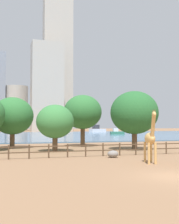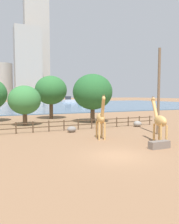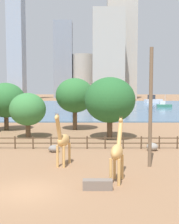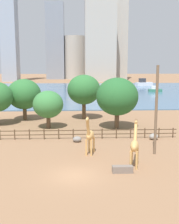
# 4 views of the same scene
# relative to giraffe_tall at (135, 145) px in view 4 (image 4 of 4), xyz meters

# --- Properties ---
(ground_plane) EXTENTS (400.00, 400.00, 0.00)m
(ground_plane) POSITION_rel_giraffe_tall_xyz_m (-5.52, 77.96, -2.00)
(ground_plane) COLOR #8C6647
(harbor_water) EXTENTS (180.00, 86.00, 0.20)m
(harbor_water) POSITION_rel_giraffe_tall_xyz_m (-5.52, 74.96, -1.90)
(harbor_water) COLOR #476B8C
(harbor_water) RESTS_ON ground
(giraffe_tall) EXTENTS (1.27, 2.92, 4.21)m
(giraffe_tall) POSITION_rel_giraffe_tall_xyz_m (0.00, 0.00, 0.00)
(giraffe_tall) COLOR tan
(giraffe_tall) RESTS_ON ground
(giraffe_companion) EXTENTS (1.22, 2.68, 4.35)m
(giraffe_companion) POSITION_rel_giraffe_tall_xyz_m (-3.92, 3.71, 0.02)
(giraffe_companion) COLOR tan
(giraffe_companion) RESTS_ON ground
(utility_pole) EXTENTS (0.28, 0.28, 9.24)m
(utility_pole) POSITION_rel_giraffe_tall_xyz_m (2.90, 3.49, 2.62)
(utility_pole) COLOR brown
(utility_pole) RESTS_ON ground
(boulder_near_fence) EXTENTS (1.11, 1.03, 0.77)m
(boulder_near_fence) POSITION_rel_giraffe_tall_xyz_m (4.37, 9.16, -1.61)
(boulder_near_fence) COLOR gray
(boulder_near_fence) RESTS_ON ground
(boulder_by_pole) EXTENTS (1.07, 0.91, 0.68)m
(boulder_by_pole) POSITION_rel_giraffe_tall_xyz_m (-5.24, 8.52, -1.65)
(boulder_by_pole) COLOR gray
(boulder_by_pole) RESTS_ON ground
(feeding_trough) EXTENTS (1.80, 0.60, 0.60)m
(feeding_trough) POSITION_rel_giraffe_tall_xyz_m (-1.33, -1.53, -1.70)
(feeding_trough) COLOR #72665B
(feeding_trough) RESTS_ON ground
(enclosure_fence) EXTENTS (26.12, 0.14, 1.30)m
(enclosure_fence) POSITION_rel_giraffe_tall_xyz_m (-5.62, 9.96, -1.24)
(enclosure_fence) COLOR #4C3826
(enclosure_fence) RESTS_ON ground
(tree_left_large) EXTENTS (4.46, 4.46, 5.57)m
(tree_left_large) POSITION_rel_giraffe_tall_xyz_m (-9.42, 16.30, 1.55)
(tree_left_large) COLOR brown
(tree_left_large) RESTS_ON ground
(tree_center_broad) EXTENTS (5.64, 5.64, 7.64)m
(tree_center_broad) POSITION_rel_giraffe_tall_xyz_m (-3.98, 23.25, 3.08)
(tree_center_broad) COLOR brown
(tree_center_broad) RESTS_ON ground
(tree_left_small) EXTENTS (6.09, 6.09, 7.47)m
(tree_left_small) POSITION_rel_giraffe_tall_xyz_m (0.64, 15.60, 2.72)
(tree_left_small) COLOR brown
(tree_left_small) RESTS_ON ground
(tree_right_small) EXTENTS (5.65, 5.65, 6.95)m
(tree_right_small) POSITION_rel_giraffe_tall_xyz_m (-14.05, 22.88, 2.39)
(tree_right_small) COLOR brown
(tree_right_small) RESTS_ON ground
(boat_ferry) EXTENTS (4.73, 2.01, 4.15)m
(boat_ferry) POSITION_rel_giraffe_tall_xyz_m (21.66, 70.27, -1.10)
(boat_ferry) COLOR #337259
(boat_ferry) RESTS_ON harbor_water
(boat_sailboat) EXTENTS (7.94, 4.81, 3.29)m
(boat_sailboat) POSITION_rel_giraffe_tall_xyz_m (24.72, 99.03, -0.68)
(boat_sailboat) COLOR silver
(boat_sailboat) RESTS_ON harbor_water
(skyline_tower_needle) EXTENTS (8.35, 10.86, 82.62)m
(skyline_tower_needle) POSITION_rel_giraffe_tall_xyz_m (-42.58, 140.57, 39.31)
(skyline_tower_needle) COLOR #939EAD
(skyline_tower_needle) RESTS_ON ground
(skyline_block_central) EXTENTS (17.60, 8.48, 82.75)m
(skyline_block_central) POSITION_rel_giraffe_tall_xyz_m (17.35, 151.53, 39.38)
(skyline_block_central) COLOR #ADA89E
(skyline_block_central) RESTS_ON ground
(skyline_tower_glass) EXTENTS (11.76, 10.28, 49.01)m
(skyline_tower_glass) POSITION_rel_giraffe_tall_xyz_m (-18.77, 165.90, 22.51)
(skyline_tower_glass) COLOR gray
(skyline_tower_glass) RESTS_ON ground
(skyline_block_left) EXTENTS (14.03, 14.03, 28.07)m
(skyline_block_left) POSITION_rel_giraffe_tall_xyz_m (-6.04, 165.64, 12.04)
(skyline_block_left) COLOR #ADA89E
(skyline_block_left) RESTS_ON ground
(skyline_block_right) EXTENTS (17.04, 10.47, 48.27)m
(skyline_block_right) POSITION_rel_giraffe_tall_xyz_m (8.31, 134.91, 22.14)
(skyline_block_right) COLOR #ADA89E
(skyline_block_right) RESTS_ON ground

